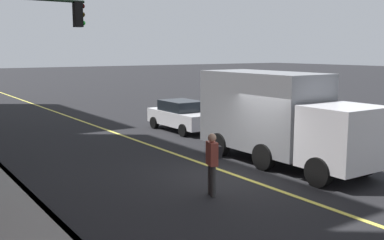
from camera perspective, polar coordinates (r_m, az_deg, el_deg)
The scene contains 7 objects.
ground at distance 14.86m, azimuth 5.33°, elevation -6.90°, with size 200.00×200.00×0.00m, color black.
curb_edge at distance 12.08m, azimuth -18.19°, elevation -10.66°, with size 80.00×0.16×0.15m, color slate.
lane_stripe_center at distance 14.86m, azimuth 5.33°, elevation -6.88°, with size 80.00×0.16×0.01m, color #D8CC4C.
car_white at distance 22.75m, azimuth -1.26°, elevation 0.60°, with size 4.20×1.89×1.52m.
truck_gray at distance 16.30m, azimuth 10.79°, elevation 0.48°, with size 6.97×2.39×3.23m.
pedestrian_with_backpack at distance 12.52m, azimuth 2.61°, elevation -4.96°, with size 0.46×0.44×1.75m.
traffic_light_mast at distance 16.62m, azimuth -20.49°, elevation 8.56°, with size 0.28×3.63×6.04m.
Camera 1 is at (-11.02, 9.13, 3.99)m, focal length 42.37 mm.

